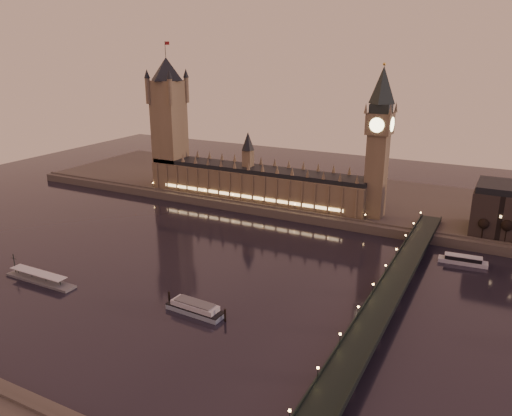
% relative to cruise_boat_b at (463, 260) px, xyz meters
% --- Properties ---
extents(ground, '(700.00, 700.00, 0.00)m').
position_rel_cruise_boat_b_xyz_m(ground, '(-118.32, -78.06, -2.18)').
color(ground, black).
rests_on(ground, ground).
extents(far_embankment, '(560.00, 130.00, 6.00)m').
position_rel_cruise_boat_b_xyz_m(far_embankment, '(-88.32, 86.94, 0.82)').
color(far_embankment, '#423D35').
rests_on(far_embankment, ground).
extents(palace_of_westminster, '(180.00, 26.62, 52.00)m').
position_rel_cruise_boat_b_xyz_m(palace_of_westminster, '(-158.45, 42.93, 19.52)').
color(palace_of_westminster, brown).
rests_on(palace_of_westminster, ground).
extents(victoria_tower, '(31.68, 31.68, 118.00)m').
position_rel_cruise_boat_b_xyz_m(victoria_tower, '(-238.32, 42.94, 63.61)').
color(victoria_tower, brown).
rests_on(victoria_tower, ground).
extents(big_ben, '(17.68, 17.68, 104.00)m').
position_rel_cruise_boat_b_xyz_m(big_ben, '(-64.33, 42.93, 61.77)').
color(big_ben, brown).
rests_on(big_ben, ground).
extents(westminster_bridge, '(13.20, 260.00, 15.30)m').
position_rel_cruise_boat_b_xyz_m(westminster_bridge, '(-26.71, -78.06, 3.33)').
color(westminster_bridge, black).
rests_on(westminster_bridge, ground).
extents(bare_tree_0, '(6.35, 6.35, 12.91)m').
position_rel_cruise_boat_b_xyz_m(bare_tree_0, '(5.01, 30.94, 13.46)').
color(bare_tree_0, black).
rests_on(bare_tree_0, ground).
extents(bare_tree_1, '(6.35, 6.35, 12.91)m').
position_rel_cruise_boat_b_xyz_m(bare_tree_1, '(19.32, 30.94, 13.46)').
color(bare_tree_1, black).
rests_on(bare_tree_1, ground).
extents(cruise_boat_b, '(27.29, 8.83, 4.95)m').
position_rel_cruise_boat_b_xyz_m(cruise_boat_b, '(0.00, 0.00, 0.00)').
color(cruise_boat_b, silver).
rests_on(cruise_boat_b, ground).
extents(moored_barge, '(33.69, 9.73, 6.18)m').
position_rel_cruise_boat_b_xyz_m(moored_barge, '(-105.12, -118.62, 0.43)').
color(moored_barge, gray).
rests_on(moored_barge, ground).
extents(pontoon_pier, '(45.41, 7.57, 12.11)m').
position_rel_cruise_boat_b_xyz_m(pontoon_pier, '(-197.31, -129.31, -0.88)').
color(pontoon_pier, '#595B5E').
rests_on(pontoon_pier, ground).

